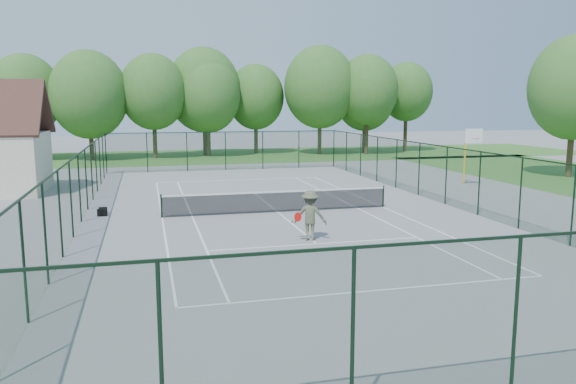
% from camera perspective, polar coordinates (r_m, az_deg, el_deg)
% --- Properties ---
extents(ground, '(140.00, 140.00, 0.00)m').
position_cam_1_polar(ground, '(27.20, -1.04, -2.07)').
color(ground, gray).
rests_on(ground, ground).
extents(grass_far, '(80.00, 16.00, 0.01)m').
position_cam_1_polar(grass_far, '(56.56, -8.03, 3.63)').
color(grass_far, '#437C2E').
rests_on(grass_far, ground).
extents(court_lines, '(11.05, 23.85, 0.01)m').
position_cam_1_polar(court_lines, '(27.20, -1.04, -2.06)').
color(court_lines, white).
rests_on(court_lines, ground).
extents(tennis_net, '(11.08, 0.08, 1.10)m').
position_cam_1_polar(tennis_net, '(27.10, -1.04, -0.87)').
color(tennis_net, black).
rests_on(tennis_net, ground).
extents(fence_enclosure, '(18.05, 36.05, 3.02)m').
position_cam_1_polar(fence_enclosure, '(26.94, -1.05, 1.19)').
color(fence_enclosure, '#18381F').
rests_on(fence_enclosure, ground).
extents(tree_line_far, '(39.40, 6.40, 9.70)m').
position_cam_1_polar(tree_line_far, '(56.32, -8.17, 9.70)').
color(tree_line_far, '#4A3621').
rests_on(tree_line_far, ground).
extents(basketball_goal, '(1.20, 1.43, 3.65)m').
position_cam_1_polar(basketball_goal, '(37.56, 17.98, 4.52)').
color(basketball_goal, yellow).
rests_on(basketball_goal, ground).
extents(tree_side, '(6.32, 6.32, 10.00)m').
position_cam_1_polar(tree_side, '(44.63, 27.14, 9.43)').
color(tree_side, '#4A3621').
rests_on(tree_side, ground).
extents(sports_bag_a, '(0.45, 0.32, 0.33)m').
position_cam_1_polar(sports_bag_a, '(27.67, -18.35, -1.99)').
color(sports_bag_a, black).
rests_on(sports_bag_a, ground).
extents(sports_bag_b, '(0.40, 0.26, 0.30)m').
position_cam_1_polar(sports_bag_b, '(28.29, -18.28, -1.78)').
color(sports_bag_b, black).
rests_on(sports_bag_b, ground).
extents(tennis_player, '(2.15, 1.19, 1.95)m').
position_cam_1_polar(tennis_player, '(21.56, 2.28, -2.37)').
color(tennis_player, '#545941').
rests_on(tennis_player, ground).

